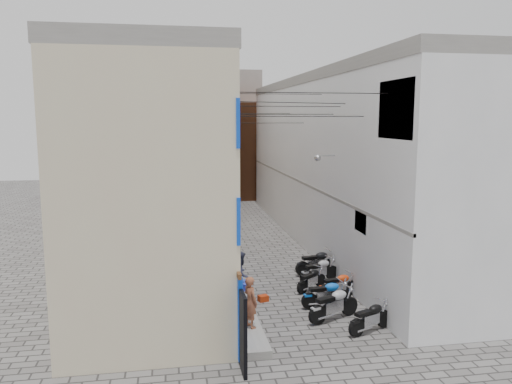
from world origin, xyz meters
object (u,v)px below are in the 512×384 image
motorcycle_f (320,269)px  person_b (241,274)px  water_jug_near (247,290)px  motorcycle_g (317,261)px  motorcycle_a (371,316)px  motorcycle_d (339,284)px  motorcycle_b (334,303)px  red_crate (263,298)px  motorcycle_e (312,278)px  person_a (250,302)px  water_jug_far (245,286)px  motorcycle_c (327,293)px

motorcycle_f → person_b: person_b is taller
water_jug_near → person_b: bearing=-115.5°
motorcycle_f → motorcycle_g: (0.21, 1.02, 0.04)m
motorcycle_a → motorcycle_d: bearing=155.4°
motorcycle_g → water_jug_near: (-3.45, -2.23, -0.33)m
motorcycle_b → red_crate: 2.96m
motorcycle_a → motorcycle_g: 6.04m
motorcycle_e → water_jug_near: bearing=-119.5°
motorcycle_d → motorcycle_f: (-0.21, 1.79, 0.04)m
motorcycle_b → person_b: person_b is taller
motorcycle_b → motorcycle_f: motorcycle_b is taller
red_crate → motorcycle_b: bearing=-46.2°
person_a → water_jug_far: 3.90m
motorcycle_c → person_b: size_ratio=1.10×
motorcycle_d → person_a: size_ratio=1.08×
motorcycle_f → motorcycle_g: motorcycle_g is taller
motorcycle_a → person_b: 4.90m
motorcycle_a → red_crate: size_ratio=5.14×
motorcycle_c → motorcycle_d: size_ratio=1.07×
person_b → motorcycle_g: bearing=-32.9°
motorcycle_a → red_crate: 4.34m
motorcycle_a → person_b: person_b is taller
motorcycle_g → water_jug_near: 4.12m
motorcycle_f → water_jug_near: bearing=-88.8°
motorcycle_e → red_crate: motorcycle_e is taller
motorcycle_c → water_jug_far: 3.35m
motorcycle_e → motorcycle_g: bearing=122.0°
water_jug_far → red_crate: bearing=-62.5°
motorcycle_e → person_b: bearing=-107.9°
motorcycle_c → motorcycle_e: bearing=175.7°
motorcycle_a → person_b: bearing=-154.0°
motorcycle_a → water_jug_far: 5.45m
motorcycle_f → red_crate: 3.27m
motorcycle_e → motorcycle_g: (0.81, 1.96, 0.10)m
water_jug_near → water_jug_far: size_ratio=1.03×
motorcycle_d → red_crate: motorcycle_d is taller
person_b → red_crate: bearing=-64.7°
motorcycle_g → water_jug_far: 3.90m
motorcycle_a → motorcycle_c: size_ratio=0.97×
water_jug_near → red_crate: size_ratio=1.45×
motorcycle_b → motorcycle_d: (0.90, 2.09, -0.09)m
motorcycle_d → person_b: (-3.76, -0.07, 0.59)m
motorcycle_e → person_a: bearing=-75.5°
motorcycle_b → red_crate: bearing=-159.4°
motorcycle_a → motorcycle_g: (0.05, 6.04, 0.06)m
water_jug_near → water_jug_far: water_jug_near is taller
person_a → red_crate: size_ratio=4.59×
motorcycle_a → water_jug_near: motorcycle_a is taller
water_jug_far → motorcycle_b: bearing=-50.8°
motorcycle_c → red_crate: bearing=-119.9°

